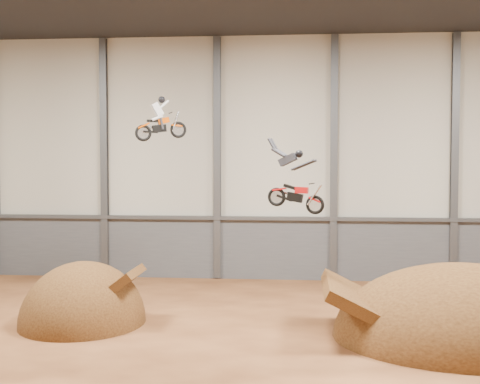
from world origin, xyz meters
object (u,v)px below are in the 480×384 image
object	(u,v)px
landing_ramp	(464,339)
fmx_rider_b	(294,176)
takeoff_ramp	(83,323)
fmx_rider_a	(162,116)

from	to	relation	value
landing_ramp	fmx_rider_b	world-z (taller)	fmx_rider_b
landing_ramp	fmx_rider_b	distance (m)	9.14
takeoff_ramp	fmx_rider_a	bearing A→B (deg)	46.16
takeoff_ramp	fmx_rider_b	world-z (taller)	fmx_rider_b
landing_ramp	fmx_rider_b	bearing A→B (deg)	175.60
landing_ramp	fmx_rider_a	distance (m)	16.05
takeoff_ramp	fmx_rider_a	xyz separation A→B (m)	(2.82, 2.93, 8.93)
fmx_rider_a	fmx_rider_b	bearing A→B (deg)	-50.94
landing_ramp	fmx_rider_a	world-z (taller)	fmx_rider_a
takeoff_ramp	landing_ramp	size ratio (longest dim) A/B	0.60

